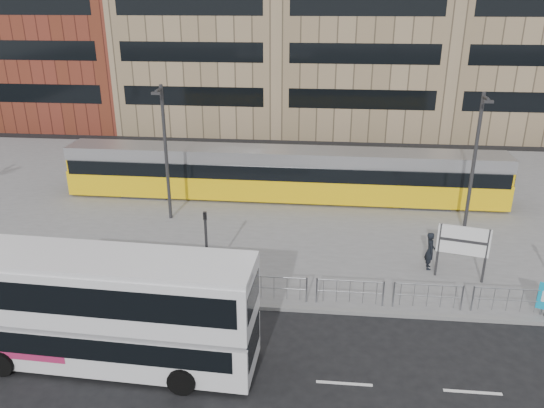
# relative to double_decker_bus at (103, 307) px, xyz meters

# --- Properties ---
(ground) EXTENTS (120.00, 120.00, 0.00)m
(ground) POSITION_rel_double_decker_bus_xyz_m (5.90, 3.66, -2.16)
(ground) COLOR black
(ground) RESTS_ON ground
(plaza) EXTENTS (64.00, 24.00, 0.15)m
(plaza) POSITION_rel_double_decker_bus_xyz_m (5.90, 15.66, -2.08)
(plaza) COLOR slate
(plaza) RESTS_ON ground
(kerb) EXTENTS (64.00, 0.25, 0.17)m
(kerb) POSITION_rel_double_decker_bus_xyz_m (5.90, 3.71, -2.08)
(kerb) COLOR gray
(kerb) RESTS_ON ground
(pedestrian_barrier) EXTENTS (32.07, 0.07, 1.10)m
(pedestrian_barrier) POSITION_rel_double_decker_bus_xyz_m (7.90, 4.16, -1.17)
(pedestrian_barrier) COLOR gray
(pedestrian_barrier) RESTS_ON plaza
(road_markings) EXTENTS (62.00, 0.12, 0.01)m
(road_markings) POSITION_rel_double_decker_bus_xyz_m (6.90, -0.34, -2.15)
(road_markings) COLOR white
(road_markings) RESTS_ON ground
(double_decker_bus) EXTENTS (10.06, 2.89, 3.99)m
(double_decker_bus) POSITION_rel_double_decker_bus_xyz_m (0.00, 0.00, 0.00)
(double_decker_bus) COLOR white
(double_decker_bus) RESTS_ON ground
(tram) EXTENTS (25.79, 2.64, 3.04)m
(tram) POSITION_rel_double_decker_bus_xyz_m (4.61, 15.64, -0.48)
(tram) COLOR yellow
(tram) RESTS_ON plaza
(station_sign) EXTENTS (2.10, 0.57, 2.45)m
(station_sign) POSITION_rel_double_decker_bus_xyz_m (12.96, 6.67, -0.31)
(station_sign) COLOR #2D2D30
(station_sign) RESTS_ON plaza
(pedestrian) EXTENTS (0.45, 0.66, 1.74)m
(pedestrian) POSITION_rel_double_decker_bus_xyz_m (11.83, 7.51, -1.14)
(pedestrian) COLOR black
(pedestrian) RESTS_ON plaza
(traffic_light_west) EXTENTS (0.19, 0.22, 3.10)m
(traffic_light_west) POSITION_rel_double_decker_bus_xyz_m (2.18, 5.64, -0.03)
(traffic_light_west) COLOR #2D2D30
(traffic_light_west) RESTS_ON plaza
(lamp_post_west) EXTENTS (0.45, 1.04, 7.26)m
(lamp_post_west) POSITION_rel_double_decker_bus_xyz_m (-1.26, 11.90, 1.99)
(lamp_post_west) COLOR #2D2D30
(lamp_post_west) RESTS_ON plaza
(lamp_post_east) EXTENTS (0.45, 1.04, 7.21)m
(lamp_post_east) POSITION_rel_double_decker_bus_xyz_m (14.34, 11.58, 1.96)
(lamp_post_east) COLOR #2D2D30
(lamp_post_east) RESTS_ON plaza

